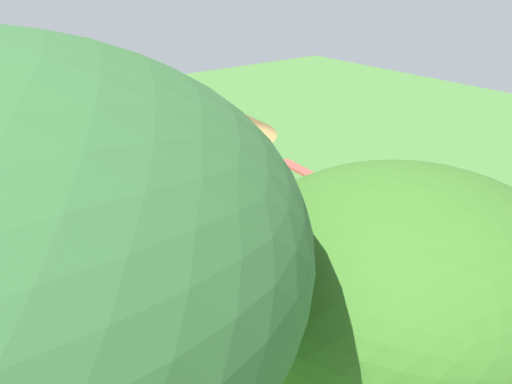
{
  "coord_description": "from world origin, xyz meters",
  "views": [
    {
      "loc": [
        -8.7,
        7.62,
        6.12
      ],
      "look_at": [
        0.76,
        0.26,
        1.0
      ],
      "focal_mm": 39.41,
      "sensor_mm": 36.0,
      "label": 1
    }
  ],
  "objects_px": {
    "patio_chair_near_hut": "(157,193)",
    "zebra_toward_hut": "(385,241)",
    "shade_umbrella": "(203,115)",
    "guest_behind_table": "(148,164)",
    "patio_dining_table": "(206,191)",
    "patio_chair_west_end": "(227,216)",
    "patio_chair_east_end": "(242,183)",
    "striped_lounge_chair": "(251,297)",
    "acacia_tree_far_lawn": "(404,282)",
    "thatched_hut": "(7,280)",
    "standing_watcher": "(430,210)",
    "zebra_by_umbrella": "(119,223)",
    "guest_beside_umbrella": "(278,186)",
    "zebra_nearest_camera": "(353,188)"
  },
  "relations": [
    {
      "from": "zebra_nearest_camera",
      "to": "guest_beside_umbrella",
      "type": "bearing_deg",
      "value": 57.58
    },
    {
      "from": "patio_dining_table",
      "to": "guest_behind_table",
      "type": "bearing_deg",
      "value": 16.05
    },
    {
      "from": "thatched_hut",
      "to": "patio_dining_table",
      "type": "height_order",
      "value": "thatched_hut"
    },
    {
      "from": "patio_chair_east_end",
      "to": "zebra_by_umbrella",
      "type": "xyz_separation_m",
      "value": [
        -1.13,
        3.99,
        0.46
      ]
    },
    {
      "from": "guest_behind_table",
      "to": "patio_chair_west_end",
      "type": "bearing_deg",
      "value": 139.11
    },
    {
      "from": "shade_umbrella",
      "to": "guest_behind_table",
      "type": "distance_m",
      "value": 2.6
    },
    {
      "from": "guest_behind_table",
      "to": "patio_chair_near_hut",
      "type": "bearing_deg",
      "value": 116.37
    },
    {
      "from": "thatched_hut",
      "to": "shade_umbrella",
      "type": "distance_m",
      "value": 6.75
    },
    {
      "from": "shade_umbrella",
      "to": "zebra_by_umbrella",
      "type": "xyz_separation_m",
      "value": [
        -0.95,
        2.73,
        -1.63
      ]
    },
    {
      "from": "patio_chair_west_end",
      "to": "zebra_toward_hut",
      "type": "xyz_separation_m",
      "value": [
        -3.53,
        -1.31,
        0.41
      ]
    },
    {
      "from": "shade_umbrella",
      "to": "patio_chair_west_end",
      "type": "height_order",
      "value": "shade_umbrella"
    },
    {
      "from": "patio_dining_table",
      "to": "standing_watcher",
      "type": "height_order",
      "value": "standing_watcher"
    },
    {
      "from": "patio_dining_table",
      "to": "patio_chair_near_hut",
      "type": "xyz_separation_m",
      "value": [
        0.94,
        0.86,
        -0.14
      ]
    },
    {
      "from": "patio_dining_table",
      "to": "shade_umbrella",
      "type": "bearing_deg",
      "value": -153.43
    },
    {
      "from": "guest_behind_table",
      "to": "zebra_nearest_camera",
      "type": "xyz_separation_m",
      "value": [
        -4.59,
        -2.95,
        0.07
      ]
    },
    {
      "from": "patio_dining_table",
      "to": "patio_chair_near_hut",
      "type": "bearing_deg",
      "value": 42.51
    },
    {
      "from": "thatched_hut",
      "to": "striped_lounge_chair",
      "type": "distance_m",
      "value": 4.41
    },
    {
      "from": "thatched_hut",
      "to": "standing_watcher",
      "type": "relative_size",
      "value": 2.92
    },
    {
      "from": "patio_dining_table",
      "to": "zebra_by_umbrella",
      "type": "height_order",
      "value": "zebra_by_umbrella"
    },
    {
      "from": "patio_dining_table",
      "to": "patio_chair_west_end",
      "type": "distance_m",
      "value": 1.28
    },
    {
      "from": "striped_lounge_chair",
      "to": "guest_behind_table",
      "type": "bearing_deg",
      "value": 45.67
    },
    {
      "from": "patio_chair_east_end",
      "to": "standing_watcher",
      "type": "distance_m",
      "value": 5.0
    },
    {
      "from": "patio_chair_near_hut",
      "to": "standing_watcher",
      "type": "relative_size",
      "value": 0.53
    },
    {
      "from": "patio_chair_near_hut",
      "to": "zebra_toward_hut",
      "type": "bearing_deg",
      "value": 66.13
    },
    {
      "from": "patio_chair_east_end",
      "to": "guest_behind_table",
      "type": "bearing_deg",
      "value": 37.82
    },
    {
      "from": "guest_beside_umbrella",
      "to": "zebra_toward_hut",
      "type": "distance_m",
      "value": 3.38
    },
    {
      "from": "patio_chair_east_end",
      "to": "striped_lounge_chair",
      "type": "xyz_separation_m",
      "value": [
        -4.07,
        2.82,
        -0.27
      ]
    },
    {
      "from": "guest_behind_table",
      "to": "acacia_tree_far_lawn",
      "type": "bearing_deg",
      "value": 117.59
    },
    {
      "from": "thatched_hut",
      "to": "guest_behind_table",
      "type": "relative_size",
      "value": 3.13
    },
    {
      "from": "patio_chair_west_end",
      "to": "patio_chair_east_end",
      "type": "bearing_deg",
      "value": 54.55
    },
    {
      "from": "patio_chair_near_hut",
      "to": "striped_lounge_chair",
      "type": "bearing_deg",
      "value": 39.24
    },
    {
      "from": "standing_watcher",
      "to": "thatched_hut",
      "type": "bearing_deg",
      "value": 145.34
    },
    {
      "from": "guest_behind_table",
      "to": "standing_watcher",
      "type": "height_order",
      "value": "standing_watcher"
    },
    {
      "from": "guest_behind_table",
      "to": "striped_lounge_chair",
      "type": "height_order",
      "value": "guest_behind_table"
    },
    {
      "from": "zebra_by_umbrella",
      "to": "guest_beside_umbrella",
      "type": "bearing_deg",
      "value": -150.14
    },
    {
      "from": "zebra_nearest_camera",
      "to": "patio_dining_table",
      "type": "bearing_deg",
      "value": 55.66
    },
    {
      "from": "zebra_by_umbrella",
      "to": "acacia_tree_far_lawn",
      "type": "relative_size",
      "value": 0.41
    },
    {
      "from": "patio_chair_east_end",
      "to": "zebra_by_umbrella",
      "type": "relative_size",
      "value": 0.48
    },
    {
      "from": "striped_lounge_chair",
      "to": "zebra_by_umbrella",
      "type": "distance_m",
      "value": 3.25
    },
    {
      "from": "guest_beside_umbrella",
      "to": "striped_lounge_chair",
      "type": "distance_m",
      "value": 3.77
    },
    {
      "from": "guest_behind_table",
      "to": "striped_lounge_chair",
      "type": "relative_size",
      "value": 1.64
    },
    {
      "from": "shade_umbrella",
      "to": "standing_watcher",
      "type": "height_order",
      "value": "shade_umbrella"
    },
    {
      "from": "patio_chair_east_end",
      "to": "striped_lounge_chair",
      "type": "distance_m",
      "value": 4.96
    },
    {
      "from": "guest_behind_table",
      "to": "standing_watcher",
      "type": "distance_m",
      "value": 7.28
    },
    {
      "from": "thatched_hut",
      "to": "striped_lounge_chair",
      "type": "height_order",
      "value": "thatched_hut"
    },
    {
      "from": "patio_dining_table",
      "to": "zebra_nearest_camera",
      "type": "xyz_separation_m",
      "value": [
        -2.66,
        -2.39,
        0.36
      ]
    },
    {
      "from": "shade_umbrella",
      "to": "striped_lounge_chair",
      "type": "height_order",
      "value": "shade_umbrella"
    },
    {
      "from": "zebra_by_umbrella",
      "to": "zebra_toward_hut",
      "type": "height_order",
      "value": "zebra_by_umbrella"
    },
    {
      "from": "zebra_toward_hut",
      "to": "patio_chair_near_hut",
      "type": "bearing_deg",
      "value": 147.77
    },
    {
      "from": "patio_dining_table",
      "to": "patio_chair_west_end",
      "type": "xyz_separation_m",
      "value": [
        -1.25,
        0.24,
        -0.14
      ]
    }
  ]
}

